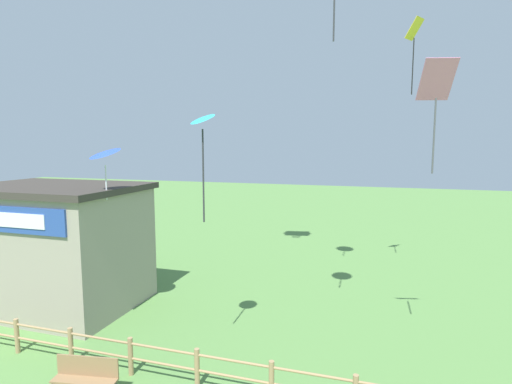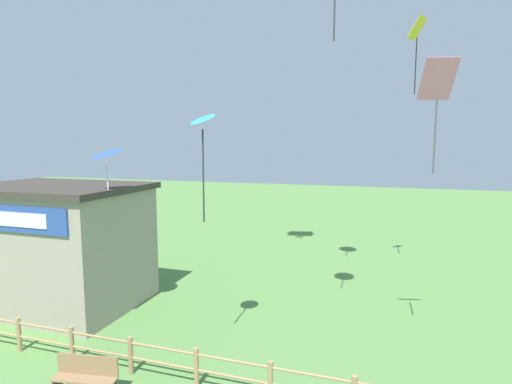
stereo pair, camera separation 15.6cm
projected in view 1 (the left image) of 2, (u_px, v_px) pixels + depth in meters
wooden_fence at (233, 372)px, 10.25m from camera, size 18.50×0.14×1.09m
seaside_building at (55, 245)px, 15.93m from camera, size 6.71×4.79×4.86m
park_bench_by_building at (86, 376)px, 10.20m from camera, size 1.71×0.67×1.03m
kite_yellow_diamond at (414, 40)px, 17.55m from camera, size 0.83×0.89×3.26m
kite_pink_diamond at (436, 91)px, 11.07m from camera, size 1.04×0.91×3.13m
kite_blue_delta at (105, 153)px, 13.74m from camera, size 1.44×1.42×1.88m
kite_cyan_delta at (203, 129)px, 11.19m from camera, size 0.99×0.98×3.14m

